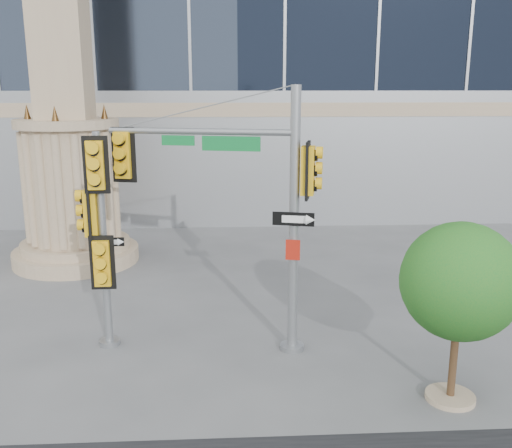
{
  "coord_description": "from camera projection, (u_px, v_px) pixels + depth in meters",
  "views": [
    {
      "loc": [
        -0.6,
        -11.11,
        6.19
      ],
      "look_at": [
        0.12,
        2.0,
        3.01
      ],
      "focal_mm": 40.0,
      "sensor_mm": 36.0,
      "label": 1
    }
  ],
  "objects": [
    {
      "name": "street_tree",
      "position": [
        462.0,
        286.0,
        11.02
      ],
      "size": [
        2.37,
        2.31,
        3.69
      ],
      "color": "tan",
      "rests_on": "ground"
    },
    {
      "name": "ground",
      "position": [
        256.0,
        381.0,
        12.27
      ],
      "size": [
        120.0,
        120.0,
        0.0
      ],
      "primitive_type": "plane",
      "color": "#545456",
      "rests_on": "ground"
    },
    {
      "name": "monument",
      "position": [
        65.0,
        106.0,
        19.38
      ],
      "size": [
        4.4,
        4.4,
        16.6
      ],
      "color": "tan",
      "rests_on": "ground"
    },
    {
      "name": "secondary_signal_pole",
      "position": [
        99.0,
        225.0,
        13.19
      ],
      "size": [
        0.89,
        0.66,
        5.2
      ],
      "rotation": [
        0.0,
        0.0,
        0.01
      ],
      "color": "slate",
      "rests_on": "ground"
    },
    {
      "name": "main_signal_pole",
      "position": [
        246.0,
        191.0,
        13.06
      ],
      "size": [
        4.75,
        1.53,
        6.23
      ],
      "rotation": [
        0.0,
        0.0,
        -0.23
      ],
      "color": "slate",
      "rests_on": "ground"
    }
  ]
}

